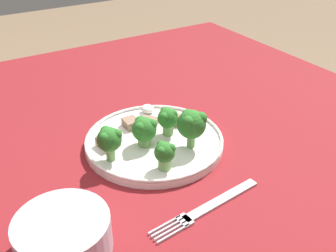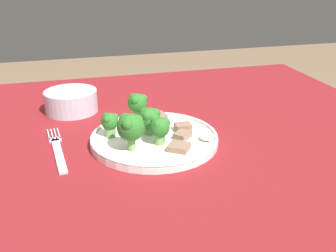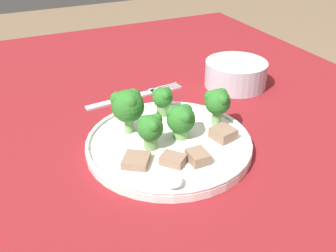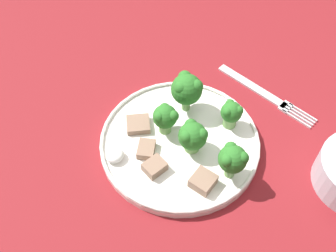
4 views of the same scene
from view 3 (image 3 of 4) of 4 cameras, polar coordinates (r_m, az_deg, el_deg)
table at (r=0.68m, az=-3.82°, el=-8.62°), size 1.23×1.06×0.75m
dinner_plate at (r=0.60m, az=0.13°, el=-2.53°), size 0.25×0.25×0.02m
fork at (r=0.76m, az=-4.87°, el=4.30°), size 0.04×0.20×0.00m
cream_bowl at (r=0.81m, az=9.79°, el=7.40°), size 0.12×0.12×0.05m
broccoli_floret_near_rim_left at (r=0.60m, az=-5.85°, el=3.00°), size 0.05×0.05×0.07m
broccoli_floret_center_left at (r=0.57m, az=-2.35°, el=-0.30°), size 0.04×0.04×0.05m
broccoli_floret_back_left at (r=0.59m, az=1.89°, el=1.01°), size 0.05×0.04×0.05m
broccoli_floret_front_left at (r=0.66m, az=-0.77°, el=3.99°), size 0.04×0.03×0.05m
broccoli_floret_center_back at (r=0.63m, az=7.22°, el=3.50°), size 0.04×0.04×0.06m
meat_slice_front_slice at (r=0.61m, az=8.01°, el=-1.08°), size 0.04×0.04×0.02m
meat_slice_middle_slice at (r=0.55m, az=4.36°, el=-4.48°), size 0.03×0.03×0.02m
meat_slice_rear_slice at (r=0.55m, az=-4.65°, el=-5.00°), size 0.05×0.05×0.01m
meat_slice_edge_slice at (r=0.55m, az=0.72°, el=-4.89°), size 0.04×0.04×0.01m
sauce_dollop at (r=0.51m, az=0.71°, el=-7.92°), size 0.03×0.03×0.02m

